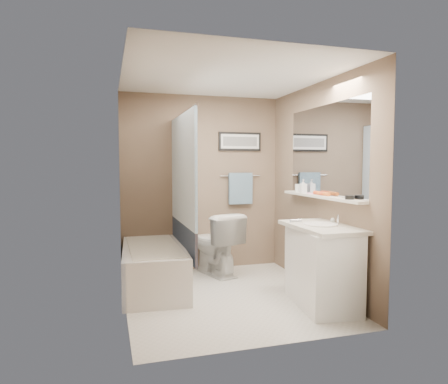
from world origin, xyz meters
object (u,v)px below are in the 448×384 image
object	(u,v)px
hair_brush_front	(324,194)
vanity	(322,267)
glass_jar	(298,188)
soap_bottle	(303,186)
toilet	(215,243)
candle_bowl_near	(350,197)
hair_brush_back	(319,193)
bathtub	(154,267)

from	to	relation	value
hair_brush_front	vanity	bearing A→B (deg)	-121.08
glass_jar	vanity	bearing A→B (deg)	-101.40
soap_bottle	toilet	bearing A→B (deg)	144.44
toilet	soap_bottle	size ratio (longest dim) A/B	5.11
toilet	hair_brush_front	size ratio (longest dim) A/B	3.77
hair_brush_front	glass_jar	world-z (taller)	glass_jar
vanity	hair_brush_front	distance (m)	0.82
candle_bowl_near	glass_jar	size ratio (longest dim) A/B	0.90
hair_brush_back	glass_jar	world-z (taller)	glass_jar
glass_jar	hair_brush_back	bearing A→B (deg)	-90.00
vanity	hair_brush_back	size ratio (longest dim) A/B	4.09
toilet	glass_jar	world-z (taller)	glass_jar
candle_bowl_near	hair_brush_back	bearing A→B (deg)	90.00
hair_brush_front	soap_bottle	distance (m)	0.48
vanity	hair_brush_front	xyz separation A→B (m)	(0.19, 0.31, 0.74)
hair_brush_back	soap_bottle	size ratio (longest dim) A/B	1.36
bathtub	candle_bowl_near	xyz separation A→B (m)	(1.79, -1.25, 0.89)
vanity	candle_bowl_near	world-z (taller)	candle_bowl_near
bathtub	glass_jar	xyz separation A→B (m)	(1.79, -0.14, 0.92)
candle_bowl_near	soap_bottle	world-z (taller)	soap_bottle
hair_brush_back	soap_bottle	world-z (taller)	soap_bottle
glass_jar	soap_bottle	distance (m)	0.13
toilet	hair_brush_front	xyz separation A→B (m)	(0.93, -1.14, 0.72)
toilet	hair_brush_back	distance (m)	1.57
toilet	candle_bowl_near	bearing A→B (deg)	103.56
hair_brush_back	vanity	bearing A→B (deg)	-114.37
vanity	glass_jar	xyz separation A→B (m)	(0.19, 0.92, 0.77)
toilet	soap_bottle	xyz separation A→B (m)	(0.93, -0.66, 0.78)
candle_bowl_near	hair_brush_front	xyz separation A→B (m)	(0.00, 0.49, 0.00)
glass_jar	soap_bottle	bearing A→B (deg)	-90.00
vanity	hair_brush_front	bearing A→B (deg)	65.88
hair_brush_front	glass_jar	xyz separation A→B (m)	(0.00, 0.61, 0.03)
hair_brush_front	soap_bottle	world-z (taller)	soap_bottle
candle_bowl_near	glass_jar	world-z (taller)	glass_jar
vanity	hair_brush_front	world-z (taller)	hair_brush_front
toilet	hair_brush_front	bearing A→B (deg)	113.06
candle_bowl_near	soap_bottle	size ratio (longest dim) A/B	0.56
vanity	glass_jar	world-z (taller)	glass_jar
glass_jar	candle_bowl_near	bearing A→B (deg)	-90.00
bathtub	hair_brush_back	distance (m)	2.10
bathtub	soap_bottle	bearing A→B (deg)	-5.45
candle_bowl_near	toilet	bearing A→B (deg)	119.61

